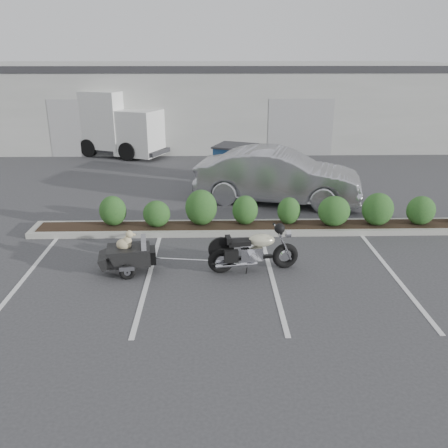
{
  "coord_description": "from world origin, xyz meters",
  "views": [
    {
      "loc": [
        -0.08,
        -9.95,
        4.67
      ],
      "look_at": [
        0.18,
        0.69,
        0.75
      ],
      "focal_mm": 38.0,
      "sensor_mm": 36.0,
      "label": 1
    }
  ],
  "objects_px": {
    "motorcycle": "(254,251)",
    "sedan": "(278,176)",
    "dumpster": "(243,163)",
    "delivery_truck": "(103,123)",
    "pet_trailer": "(128,254)"
  },
  "relations": [
    {
      "from": "sedan",
      "to": "motorcycle",
      "type": "bearing_deg",
      "value": -178.61
    },
    {
      "from": "dumpster",
      "to": "delivery_truck",
      "type": "relative_size",
      "value": 0.36
    },
    {
      "from": "pet_trailer",
      "to": "dumpster",
      "type": "bearing_deg",
      "value": 60.22
    },
    {
      "from": "delivery_truck",
      "to": "dumpster",
      "type": "bearing_deg",
      "value": -15.9
    },
    {
      "from": "pet_trailer",
      "to": "sedan",
      "type": "height_order",
      "value": "sedan"
    },
    {
      "from": "motorcycle",
      "to": "sedan",
      "type": "xyz_separation_m",
      "value": [
        1.21,
        5.12,
        0.39
      ]
    },
    {
      "from": "pet_trailer",
      "to": "dumpster",
      "type": "distance_m",
      "value": 8.37
    },
    {
      "from": "pet_trailer",
      "to": "sedan",
      "type": "distance_m",
      "value": 6.49
    },
    {
      "from": "motorcycle",
      "to": "dumpster",
      "type": "height_order",
      "value": "dumpster"
    },
    {
      "from": "motorcycle",
      "to": "delivery_truck",
      "type": "relative_size",
      "value": 0.31
    },
    {
      "from": "pet_trailer",
      "to": "delivery_truck",
      "type": "distance_m",
      "value": 13.55
    },
    {
      "from": "sedan",
      "to": "pet_trailer",
      "type": "bearing_deg",
      "value": 156.64
    },
    {
      "from": "sedan",
      "to": "delivery_truck",
      "type": "relative_size",
      "value": 0.78
    },
    {
      "from": "motorcycle",
      "to": "delivery_truck",
      "type": "bearing_deg",
      "value": 106.22
    },
    {
      "from": "motorcycle",
      "to": "delivery_truck",
      "type": "distance_m",
      "value": 14.48
    }
  ]
}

